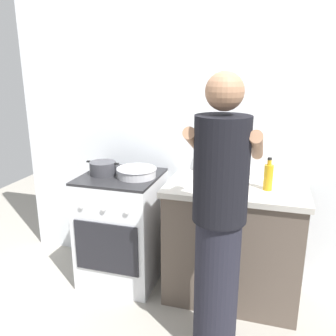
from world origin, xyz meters
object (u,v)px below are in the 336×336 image
at_px(mixing_bowl, 137,172).
at_px(spice_bottle, 237,180).
at_px(utensil_crock, 208,164).
at_px(person, 219,226).
at_px(stove_range, 122,227).
at_px(oil_bottle, 268,177).
at_px(pot, 103,168).

height_order(mixing_bowl, spice_bottle, spice_bottle).
height_order(utensil_crock, person, person).
xyz_separation_m(stove_range, oil_bottle, (1.12, -0.02, 0.55)).
bearing_deg(mixing_bowl, spice_bottle, 1.76).
distance_m(pot, oil_bottle, 1.26).
xyz_separation_m(mixing_bowl, spice_bottle, (0.76, 0.02, 0.00)).
bearing_deg(mixing_bowl, stove_range, 178.31).
bearing_deg(utensil_crock, stove_range, -163.27).
relative_size(utensil_crock, oil_bottle, 1.46).
relative_size(utensil_crock, spice_bottle, 3.88).
xyz_separation_m(utensil_crock, oil_bottle, (0.46, -0.22, 0.00)).
xyz_separation_m(mixing_bowl, person, (0.73, -0.60, -0.08)).
relative_size(spice_bottle, oil_bottle, 0.38).
bearing_deg(oil_bottle, mixing_bowl, 178.92).
bearing_deg(oil_bottle, spice_bottle, 168.87).
distance_m(stove_range, person, 1.14).
height_order(pot, person, person).
bearing_deg(pot, spice_bottle, 1.95).
xyz_separation_m(pot, oil_bottle, (1.26, -0.01, 0.04)).
height_order(spice_bottle, person, person).
distance_m(pot, person, 1.17).
distance_m(stove_range, utensil_crock, 0.88).
distance_m(spice_bottle, oil_bottle, 0.22).
relative_size(mixing_bowl, person, 0.18).
bearing_deg(mixing_bowl, oil_bottle, -1.08).
xyz_separation_m(pot, mixing_bowl, (0.28, 0.01, -0.01)).
bearing_deg(utensil_crock, oil_bottle, -25.68).
height_order(stove_range, utensil_crock, utensil_crock).
bearing_deg(stove_range, person, -34.91).
bearing_deg(spice_bottle, stove_range, -178.77).
distance_m(stove_range, mixing_bowl, 0.51).
distance_m(pot, utensil_crock, 0.83).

